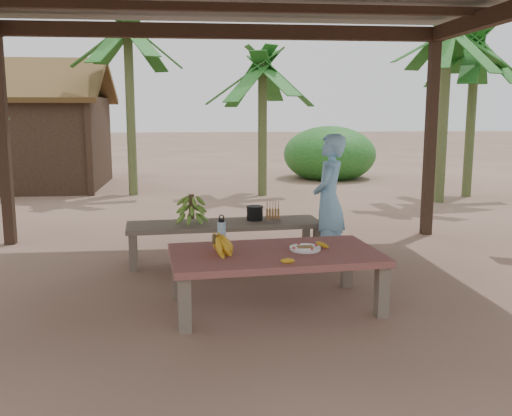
{
  "coord_description": "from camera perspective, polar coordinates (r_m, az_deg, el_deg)",
  "views": [
    {
      "loc": [
        -0.4,
        -5.22,
        1.72
      ],
      "look_at": [
        0.17,
        0.07,
        0.8
      ],
      "focal_mm": 40.0,
      "sensor_mm": 36.0,
      "label": 1
    }
  ],
  "objects": [
    {
      "name": "ground",
      "position": [
        5.5,
        -1.67,
        -8.38
      ],
      "size": [
        80.0,
        80.0,
        0.0
      ],
      "primitive_type": "plane",
      "color": "brown",
      "rests_on": "ground"
    },
    {
      "name": "work_table",
      "position": [
        4.98,
        1.91,
        -5.11
      ],
      "size": [
        1.88,
        1.16,
        0.5
      ],
      "rotation": [
        0.0,
        0.0,
        0.09
      ],
      "color": "brown",
      "rests_on": "ground"
    },
    {
      "name": "bench",
      "position": [
        6.52,
        -3.14,
        -1.93
      ],
      "size": [
        2.24,
        0.78,
        0.45
      ],
      "rotation": [
        0.0,
        0.0,
        0.08
      ],
      "color": "brown",
      "rests_on": "ground"
    },
    {
      "name": "ripe_banana_bunch",
      "position": [
        4.86,
        -4.17,
        -3.58
      ],
      "size": [
        0.36,
        0.33,
        0.19
      ],
      "primitive_type": null,
      "rotation": [
        0.0,
        0.0,
        0.21
      ],
      "color": "gold",
      "rests_on": "work_table"
    },
    {
      "name": "plate",
      "position": [
        5.02,
        4.94,
        -4.06
      ],
      "size": [
        0.28,
        0.28,
        0.04
      ],
      "color": "white",
      "rests_on": "work_table"
    },
    {
      "name": "loose_banana_front",
      "position": [
        4.59,
        3.2,
        -5.29
      ],
      "size": [
        0.14,
        0.11,
        0.04
      ],
      "primitive_type": "ellipsoid",
      "rotation": [
        0.0,
        0.0,
        2.13
      ],
      "color": "gold",
      "rests_on": "work_table"
    },
    {
      "name": "loose_banana_side",
      "position": [
        5.16,
        6.65,
        -3.67
      ],
      "size": [
        0.13,
        0.15,
        0.04
      ],
      "primitive_type": "ellipsoid",
      "rotation": [
        0.0,
        0.0,
        0.66
      ],
      "color": "gold",
      "rests_on": "work_table"
    },
    {
      "name": "water_flask",
      "position": [
        5.19,
        -3.46,
        -2.45
      ],
      "size": [
        0.07,
        0.07,
        0.28
      ],
      "color": "#3F96C6",
      "rests_on": "work_table"
    },
    {
      "name": "green_banana_stalk",
      "position": [
        6.44,
        -6.46,
        -0.04
      ],
      "size": [
        0.33,
        0.33,
        0.35
      ],
      "primitive_type": null,
      "rotation": [
        0.0,
        0.0,
        0.08
      ],
      "color": "#598C2D",
      "rests_on": "bench"
    },
    {
      "name": "cooking_pot",
      "position": [
        6.62,
        -0.12,
        -0.55
      ],
      "size": [
        0.19,
        0.19,
        0.16
      ],
      "primitive_type": "cylinder",
      "color": "black",
      "rests_on": "bench"
    },
    {
      "name": "skewer_rack",
      "position": [
        6.53,
        1.68,
        -0.33
      ],
      "size": [
        0.19,
        0.09,
        0.24
      ],
      "primitive_type": null,
      "rotation": [
        0.0,
        0.0,
        0.08
      ],
      "color": "#A57F47",
      "rests_on": "bench"
    },
    {
      "name": "woman",
      "position": [
        6.35,
        7.3,
        0.78
      ],
      "size": [
        0.54,
        0.63,
        1.46
      ],
      "primitive_type": "imported",
      "rotation": [
        0.0,
        0.0,
        -1.99
      ],
      "color": "#77B4E2",
      "rests_on": "ground"
    },
    {
      "name": "hut",
      "position": [
        13.85,
        -23.48,
        6.45
      ],
      "size": [
        4.4,
        3.43,
        2.85
      ],
      "color": "black",
      "rests_on": "ground"
    },
    {
      "name": "banana_plant_ne",
      "position": [
        11.22,
        18.58,
        15.17
      ],
      "size": [
        1.8,
        1.8,
        3.36
      ],
      "color": "#596638",
      "rests_on": "ground"
    },
    {
      "name": "banana_plant_n",
      "position": [
        11.5,
        0.66,
        12.89
      ],
      "size": [
        1.8,
        1.8,
        2.82
      ],
      "color": "#596638",
      "rests_on": "ground"
    },
    {
      "name": "banana_plant_nw",
      "position": [
        11.88,
        -12.69,
        16.03
      ],
      "size": [
        1.8,
        1.8,
        3.56
      ],
      "color": "#596638",
      "rests_on": "ground"
    },
    {
      "name": "banana_plant_far",
      "position": [
        12.15,
        21.03,
        13.79
      ],
      "size": [
        1.8,
        1.8,
        3.19
      ],
      "color": "#596638",
      "rests_on": "ground"
    }
  ]
}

